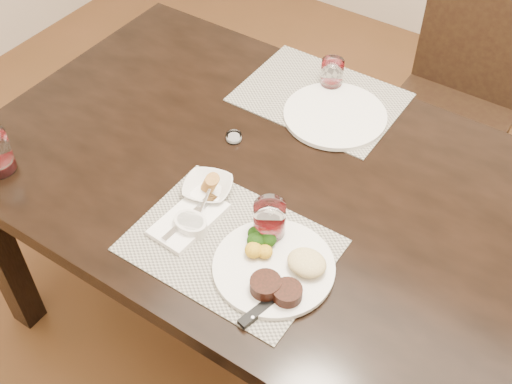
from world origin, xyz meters
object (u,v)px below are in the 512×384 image
Objects in this scene: cracker_bowl at (208,188)px; wine_glass_near at (269,222)px; chair_far at (458,93)px; dinner_plate at (278,268)px; steak_knife at (268,300)px; far_plate at (335,115)px.

wine_glass_near reaches higher than cracker_bowl.
chair_far reaches higher than wine_glass_near.
dinner_plate reaches higher than steak_knife.
cracker_bowl reaches higher than dinner_plate.
chair_far is 3.42× the size of steak_knife.
chair_far is 1.22m from dinner_plate.
dinner_plate is 0.30m from cracker_bowl.
dinner_plate is 0.11m from wine_glass_near.
dinner_plate is at bearing -21.88° from cracker_bowl.
chair_far reaches higher than far_plate.
wine_glass_near reaches higher than far_plate.
far_plate is at bearing 119.94° from steak_knife.
dinner_plate is (-0.02, -1.19, 0.27)m from chair_far.
dinner_plate is 0.57m from far_plate.
far_plate is at bearing 109.84° from dinner_plate.
chair_far is 0.71m from far_plate.
steak_knife is 0.66m from far_plate.
chair_far is at bearing 74.71° from cracker_bowl.
steak_knife and far_plate have the same top height.
dinner_plate is 1.80× the size of cracker_bowl.
chair_far is at bearing 85.32° from wine_glass_near.
steak_knife is at bearing -68.90° from dinner_plate.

